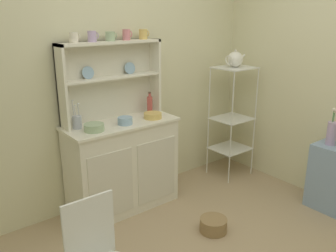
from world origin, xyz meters
TOP-DOWN VIEW (x-y plane):
  - wall_back at (0.00, 1.62)m, footprint 3.84×0.05m
  - hutch_cabinet at (-0.10, 1.37)m, footprint 1.04×0.45m
  - hutch_shelf_unit at (-0.10, 1.53)m, footprint 0.97×0.18m
  - bakers_rack at (1.27, 1.24)m, footprint 0.41×0.36m
  - floor_basket at (0.29, 0.53)m, footprint 0.24×0.24m
  - cup_cream_0 at (-0.43, 1.49)m, footprint 0.09×0.07m
  - cup_lilac_1 at (-0.27, 1.49)m, footprint 0.09×0.07m
  - cup_sage_2 at (-0.10, 1.49)m, footprint 0.10×0.08m
  - cup_rose_3 at (0.07, 1.49)m, footprint 0.08×0.07m
  - cup_gold_4 at (0.25, 1.49)m, footprint 0.09×0.08m
  - bowl_mixing_large at (-0.40, 1.29)m, footprint 0.17×0.17m
  - bowl_floral_medium at (-0.10, 1.29)m, footprint 0.13×0.13m
  - bowl_cream_small at (0.21, 1.29)m, footprint 0.17×0.17m
  - jam_bottle at (0.29, 1.45)m, footprint 0.05×0.05m
  - utensil_jar at (-0.48, 1.45)m, footprint 0.08×0.08m
  - porcelain_teapot at (1.26, 1.24)m, footprint 0.26×0.17m
  - flower_vase at (1.44, 0.18)m, footprint 0.09×0.09m

SIDE VIEW (x-z plane):
  - floor_basket at x=0.29m, z-range 0.00..0.12m
  - hutch_cabinet at x=-0.10m, z-range 0.01..0.87m
  - bakers_rack at x=1.27m, z-range 0.13..1.38m
  - flower_vase at x=1.44m, z-range 0.58..0.94m
  - bowl_cream_small at x=0.21m, z-range 0.86..0.91m
  - bowl_mixing_large at x=-0.40m, z-range 0.86..0.92m
  - bowl_floral_medium at x=-0.10m, z-range 0.86..0.92m
  - utensil_jar at x=-0.48m, z-range 0.79..1.05m
  - jam_bottle at x=0.29m, z-range 0.84..1.06m
  - wall_back at x=0.00m, z-range 0.00..2.50m
  - hutch_shelf_unit at x=-0.10m, z-range 0.92..1.63m
  - porcelain_teapot at x=1.26m, z-range 1.24..1.43m
  - cup_sage_2 at x=-0.10m, z-range 1.57..1.65m
  - cup_cream_0 at x=-0.43m, z-range 1.57..1.66m
  - cup_gold_4 at x=0.25m, z-range 1.57..1.67m
  - cup_lilac_1 at x=-0.27m, z-range 1.57..1.67m
  - cup_rose_3 at x=0.07m, z-range 1.57..1.67m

